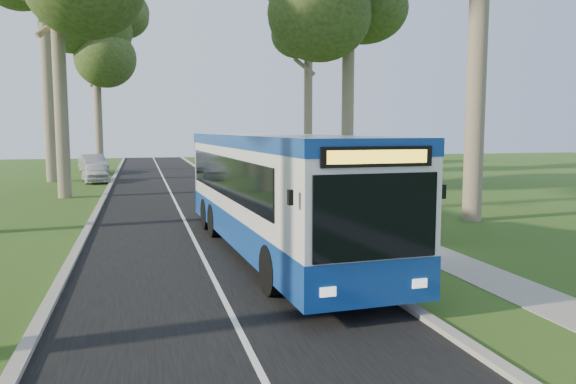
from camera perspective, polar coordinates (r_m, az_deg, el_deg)
The scene contains 14 objects.
ground at distance 14.75m, azimuth 6.08°, elevation -7.73°, with size 120.00×120.00×0.00m, color #2F5019.
road at distance 23.68m, azimuth -10.70°, elevation -2.41°, with size 7.00×100.00×0.02m, color black.
kerb_east at distance 24.17m, azimuth -2.39°, elevation -2.01°, with size 0.25×100.00×0.12m, color #9E9B93.
kerb_west at distance 23.69m, azimuth -19.18°, elevation -2.53°, with size 0.25×100.00×0.12m, color #9E9B93.
centre_line at distance 23.68m, azimuth -10.70°, elevation -2.38°, with size 0.12×100.00×0.01m, color white.
footpath at distance 24.98m, azimuth 4.34°, elevation -1.86°, with size 1.50×100.00×0.02m, color gray.
bus at distance 16.10m, azimuth -1.36°, elevation -0.07°, with size 3.34×13.06×3.43m.
bus_stop_sign at distance 14.49m, azimuth 10.64°, elevation -1.82°, with size 0.17×0.34×2.47m.
bus_shelter at distance 17.84m, azimuth 10.81°, elevation 0.48°, with size 2.59×3.34×2.54m.
litter_bin at distance 19.81m, azimuth 2.57°, elevation -2.47°, with size 0.61×0.61×1.06m.
car_white at distance 40.18m, azimuth -19.01°, elevation 1.89°, with size 1.60×3.97×1.35m, color silver.
car_silver at distance 48.01m, azimuth -19.18°, elevation 2.70°, with size 1.67×4.79×1.58m, color #95989C.
tree_west_e at distance 51.92m, azimuth -18.95°, elevation 13.64°, with size 5.20×5.20×14.08m.
tree_east_d at distance 45.89m, azimuth 2.09°, elevation 15.64°, with size 5.20×5.20×14.80m.
Camera 1 is at (-5.13, -13.35, 3.59)m, focal length 35.00 mm.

